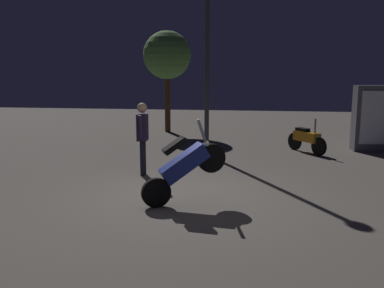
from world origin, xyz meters
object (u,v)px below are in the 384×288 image
at_px(person_rider_beside, 143,132).
at_px(motorcycle_blue_foreground, 184,166).
at_px(kiosk_billboard, 379,118).
at_px(streetlamp_near, 207,35).
at_px(motorcycle_orange_parked_left, 306,139).

bearing_deg(person_rider_beside, motorcycle_blue_foreground, 117.54).
xyz_separation_m(person_rider_beside, kiosk_billboard, (6.65, 4.25, -0.02)).
distance_m(motorcycle_blue_foreground, kiosk_billboard, 8.27).
xyz_separation_m(streetlamp_near, kiosk_billboard, (5.39, 1.53, -2.53)).
bearing_deg(motorcycle_blue_foreground, streetlamp_near, 63.69).
bearing_deg(motorcycle_orange_parked_left, streetlamp_near, -109.13).
height_order(person_rider_beside, streetlamp_near, streetlamp_near).
relative_size(motorcycle_orange_parked_left, person_rider_beside, 0.80).
xyz_separation_m(motorcycle_orange_parked_left, kiosk_billboard, (2.32, 0.65, 0.61)).
bearing_deg(person_rider_beside, kiosk_billboard, -152.94).
bearing_deg(kiosk_billboard, motorcycle_blue_foreground, 44.89).
bearing_deg(kiosk_billboard, person_rider_beside, 27.08).
bearing_deg(motorcycle_orange_parked_left, kiosk_billboard, 70.67).
relative_size(motorcycle_blue_foreground, kiosk_billboard, 0.78).
bearing_deg(streetlamp_near, motorcycle_orange_parked_left, 15.95).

